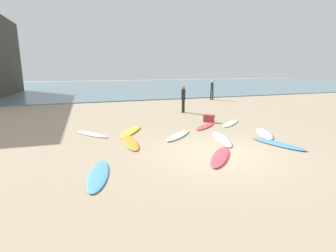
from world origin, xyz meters
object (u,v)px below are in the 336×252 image
Objects in this scene: surfboard_2 at (92,134)px; beachgoer_mid at (212,89)px; surfboard_1 at (205,126)px; surfboard_6 at (130,141)px; beach_cooler at (209,118)px; surfboard_10 at (222,139)px; surfboard_9 at (220,156)px; surfboard_3 at (178,136)px; surfboard_0 at (277,144)px; beachgoer_near at (183,98)px; surfboard_4 at (264,133)px; surfboard_5 at (231,123)px; surfboard_7 at (131,131)px; surfboard_8 at (98,175)px.

surfboard_2 is 1.12× the size of beachgoer_mid.
surfboard_1 is 0.78× the size of surfboard_6.
beachgoer_mid is 10.72m from beach_cooler.
surfboard_10 is (5.07, -2.71, 0.01)m from surfboard_2.
surfboard_9 reaches higher than surfboard_1.
beach_cooler is at bearing -93.82° from surfboard_3.
surfboard_1 is at bearing 90.79° from surfboard_0.
surfboard_4 is at bearing -129.21° from beachgoer_near.
surfboard_4 is 4.17× the size of beach_cooler.
surfboard_6 is at bearing -174.92° from surfboard_10.
beachgoer_mid is at bearing -81.39° from surfboard_4.
surfboard_5 is 5.66m from surfboard_9.
surfboard_5 is 4.49m from beachgoer_near.
surfboard_7 is at bearing -101.25° from surfboard_6.
surfboard_1 is 5.57m from surfboard_2.
surfboard_5 is at bearing -111.51° from surfboard_3.
surfboard_7 is (-5.59, 2.42, -0.00)m from surfboard_4.
surfboard_6 reaches higher than surfboard_1.
surfboard_0 is at bearing -171.89° from surfboard_3.
beachgoer_near is (4.50, 4.33, 0.96)m from surfboard_7.
surfboard_1 is at bearing -110.53° from beachgoer_mid.
surfboard_9 is (2.07, -4.48, -0.00)m from surfboard_7.
surfboard_8 is (-7.50, -2.24, -0.01)m from surfboard_4.
beachgoer_near reaches higher than surfboard_1.
surfboard_1 is at bearing 96.47° from surfboard_10.
surfboard_3 is at bearing 52.91° from surfboard_8.
surfboard_0 is 0.91× the size of surfboard_10.
beachgoer_near is at bearing 75.87° from surfboard_7.
surfboard_10 is at bearing -169.37° from surfboard_3.
surfboard_4 reaches higher than surfboard_3.
surfboard_4 is 2.28m from surfboard_10.
surfboard_8 is at bearing -91.71° from surfboard_1.
surfboard_9 reaches higher than surfboard_2.
surfboard_7 is at bearing 4.24° from surfboard_4.
beach_cooler is at bearing 103.35° from surfboard_1.
surfboard_6 is 1.43× the size of beachgoer_near.
beach_cooler is (1.26, 3.42, 0.16)m from surfboard_10.
surfboard_3 is 3.96m from surfboard_5.
surfboard_2 is at bearing -153.64° from surfboard_7.
beachgoer_mid reaches higher than surfboard_7.
beach_cooler is (0.76, 1.02, 0.16)m from surfboard_1.
beach_cooler is (-5.36, -9.25, -0.84)m from beachgoer_mid.
beachgoer_mid reaches higher than beachgoer_near.
surfboard_3 is at bearing -163.59° from beachgoer_near.
surfboard_2 is at bearing 132.50° from surfboard_0.
beachgoer_mid is (10.33, 11.80, 0.99)m from surfboard_6.
surfboard_9 is at bearing -104.25° from surfboard_10.
surfboard_8 is at bearing -118.42° from beachgoer_mid.
beachgoer_near is at bearing 66.34° from surfboard_8.
surfboard_5 is 1.27× the size of beachgoer_near.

